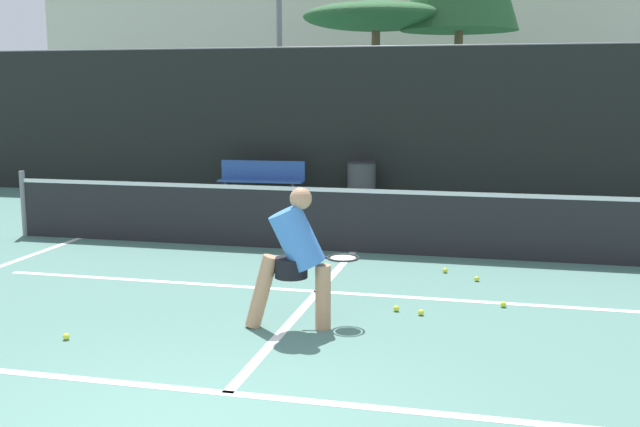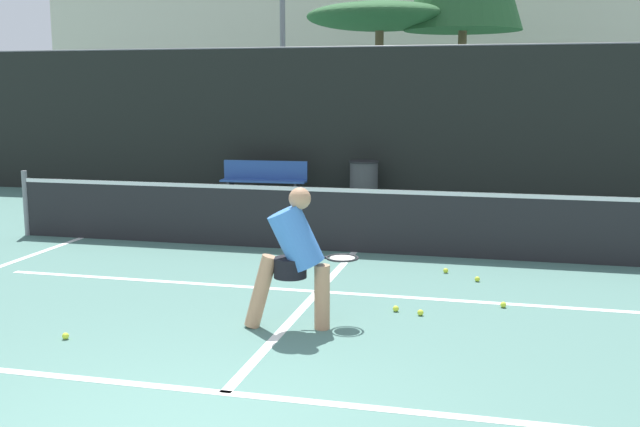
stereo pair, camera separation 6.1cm
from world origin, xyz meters
name	(u,v)px [view 1 (the left image)]	position (x,y,z in m)	size (l,w,h in m)	color
court_baseline_near	(227,393)	(0.00, 0.92, 0.00)	(11.00, 0.10, 0.01)	white
court_service_line	(318,291)	(0.00, 4.02, 0.00)	(8.25, 0.10, 0.01)	white
court_center_mark	(309,301)	(0.00, 3.60, 0.00)	(0.10, 5.35, 0.01)	white
net	(354,218)	(0.00, 6.27, 0.51)	(11.09, 0.09, 1.07)	slate
fence_back	(400,125)	(0.00, 11.56, 1.64)	(24.00, 0.06, 3.29)	black
player_practicing	(296,254)	(0.10, 2.64, 0.77)	(1.14, 0.72, 1.44)	tan
tennis_ball_scattered_0	(66,337)	(-1.96, 1.78, 0.03)	(0.07, 0.07, 0.07)	#D1E033
tennis_ball_scattered_2	(503,304)	(2.15, 3.87, 0.03)	(0.07, 0.07, 0.07)	#D1E033
tennis_ball_scattered_3	(445,270)	(1.41, 5.31, 0.03)	(0.07, 0.07, 0.07)	#D1E033
tennis_ball_scattered_4	(477,279)	(1.83, 4.95, 0.03)	(0.07, 0.07, 0.07)	#D1E033
tennis_ball_scattered_5	(421,312)	(1.29, 3.36, 0.03)	(0.07, 0.07, 0.07)	#D1E033
tennis_ball_scattered_6	(396,308)	(1.02, 3.44, 0.03)	(0.07, 0.07, 0.07)	#D1E033
courtside_bench	(262,179)	(-2.88, 10.85, 0.48)	(1.86, 0.47, 0.86)	#2D519E
trash_bin	(362,182)	(-0.73, 11.02, 0.45)	(0.62, 0.62, 0.90)	#3F3F42
parked_car	(297,158)	(-3.07, 14.46, 0.59)	(1.71, 3.92, 1.41)	navy
tree_mid	(376,18)	(-1.99, 20.51, 4.67)	(4.79, 4.79, 5.16)	brown
building_far	(450,69)	(0.00, 27.70, 3.20)	(36.00, 2.40, 6.40)	beige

